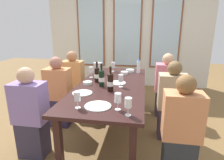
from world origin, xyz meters
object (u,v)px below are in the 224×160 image
wine_bottle_0 (110,82)px  seated_person_5 (171,103)px  water_bottle (139,67)px  wine_glass_5 (113,65)px  wine_bottle_1 (97,74)px  seated_person_4 (59,94)px  metal_pitcher (98,68)px  wine_glass_2 (77,97)px  tasting_bowl_2 (124,73)px  wine_glass_4 (121,79)px  white_plate_1 (98,106)px  seated_person_0 (31,116)px  seated_person_2 (73,82)px  seated_person_1 (181,131)px  wine_glass_1 (118,98)px  wine_glass_3 (91,70)px  seated_person_3 (166,87)px  dining_table (111,89)px  tasting_bowl_1 (88,83)px  wine_bottle_2 (102,78)px  tasting_bowl_0 (130,71)px  white_plate_0 (117,83)px  wine_glass_0 (128,104)px  white_plate_2 (82,93)px

wine_bottle_0 → seated_person_5: (0.81, 0.26, -0.34)m
water_bottle → wine_glass_5: (-0.46, 0.04, 0.01)m
wine_bottle_1 → seated_person_4: bearing=-177.0°
metal_pitcher → wine_glass_2: size_ratio=1.09×
tasting_bowl_2 → wine_glass_4: 0.74m
wine_glass_4 → seated_person_4: 1.06m
white_plate_1 → wine_glass_4: wine_glass_4 is taller
wine_bottle_0 → wine_glass_2: size_ratio=1.85×
wine_bottle_0 → seated_person_0: bearing=-154.9°
seated_person_2 → seated_person_4: (0.00, -0.65, 0.00)m
wine_glass_4 → seated_person_1: seated_person_1 is taller
tasting_bowl_2 → wine_glass_2: bearing=-102.2°
wine_glass_1 → wine_glass_3: size_ratio=1.00×
water_bottle → seated_person_3: 0.59m
dining_table → seated_person_4: (-0.85, 0.04, -0.14)m
dining_table → wine_glass_5: 0.82m
wine_glass_2 → water_bottle: bearing=70.9°
white_plate_1 → tasting_bowl_1: 0.81m
wine_bottle_0 → wine_bottle_2: wine_bottle_0 is taller
wine_glass_3 → wine_glass_5: 0.55m
seated_person_5 → seated_person_1: bearing=-90.0°
wine_bottle_0 → wine_glass_5: size_ratio=1.85×
wine_glass_2 → seated_person_1: size_ratio=0.16×
wine_bottle_2 → tasting_bowl_0: size_ratio=2.21×
wine_bottle_0 → white_plate_0: bearing=84.3°
wine_glass_0 → seated_person_5: bearing=59.7°
wine_bottle_0 → seated_person_5: seated_person_5 is taller
wine_bottle_0 → wine_glass_4: bearing=61.4°
wine_bottle_0 → tasting_bowl_1: size_ratio=2.53×
wine_glass_0 → seated_person_2: bearing=125.5°
dining_table → white_plate_2: size_ratio=8.81×
wine_glass_2 → metal_pitcher: bearing=95.8°
wine_bottle_0 → wine_bottle_1: wine_bottle_0 is taller
white_plate_0 → seated_person_2: size_ratio=0.22×
tasting_bowl_2 → wine_glass_4: bearing=-88.0°
wine_bottle_1 → tasting_bowl_2: wine_bottle_1 is taller
dining_table → wine_bottle_1: wine_bottle_1 is taller
white_plate_1 → seated_person_2: 1.72m
tasting_bowl_2 → wine_glass_2: size_ratio=0.75×
tasting_bowl_2 → wine_glass_1: wine_glass_1 is taller
white_plate_0 → white_plate_2: same height
tasting_bowl_2 → wine_glass_0: 1.59m
wine_glass_3 → seated_person_5: 1.33m
tasting_bowl_1 → seated_person_4: 0.57m
wine_glass_0 → wine_glass_5: bearing=103.8°
white_plate_0 → wine_bottle_0: bearing=-95.7°
seated_person_0 → tasting_bowl_2: bearing=54.2°
tasting_bowl_0 → seated_person_4: seated_person_4 is taller
tasting_bowl_0 → wine_glass_2: size_ratio=0.83×
wine_bottle_0 → seated_person_2: size_ratio=0.29×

